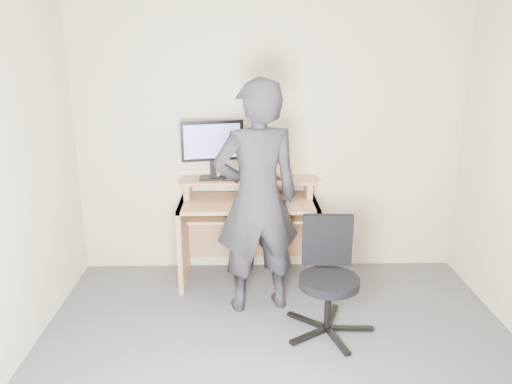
{
  "coord_description": "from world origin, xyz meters",
  "views": [
    {
      "loc": [
        -0.23,
        -2.7,
        2.08
      ],
      "look_at": [
        -0.14,
        1.05,
        0.95
      ],
      "focal_mm": 35.0,
      "sensor_mm": 36.0,
      "label": 1
    }
  ],
  "objects_px": {
    "monitor": "(212,145)",
    "person": "(257,199)",
    "office_chair": "(328,272)",
    "desk": "(248,220)"
  },
  "relations": [
    {
      "from": "person",
      "to": "office_chair",
      "type": "bearing_deg",
      "value": 133.88
    },
    {
      "from": "office_chair",
      "to": "person",
      "type": "height_order",
      "value": "person"
    },
    {
      "from": "office_chair",
      "to": "desk",
      "type": "bearing_deg",
      "value": 125.04
    },
    {
      "from": "person",
      "to": "monitor",
      "type": "bearing_deg",
      "value": -71.54
    },
    {
      "from": "desk",
      "to": "person",
      "type": "relative_size",
      "value": 0.65
    },
    {
      "from": "monitor",
      "to": "person",
      "type": "xyz_separation_m",
      "value": [
        0.37,
        -0.63,
        -0.3
      ]
    },
    {
      "from": "office_chair",
      "to": "person",
      "type": "relative_size",
      "value": 0.46
    },
    {
      "from": "monitor",
      "to": "person",
      "type": "relative_size",
      "value": 0.29
    },
    {
      "from": "desk",
      "to": "office_chair",
      "type": "distance_m",
      "value": 1.08
    },
    {
      "from": "desk",
      "to": "person",
      "type": "xyz_separation_m",
      "value": [
        0.06,
        -0.56,
        0.37
      ]
    }
  ]
}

